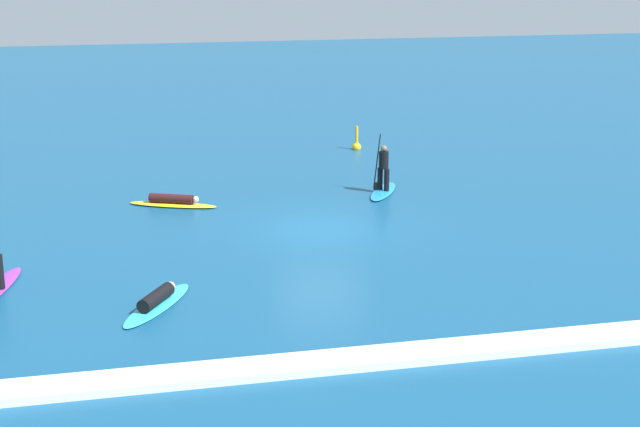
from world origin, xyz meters
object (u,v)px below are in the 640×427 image
object	(u,v)px
surfer_on_teal_board	(157,301)
marker_buoy	(357,145)
surfer_on_blue_board	(383,181)
surfer_on_yellow_board	(173,202)

from	to	relation	value
surfer_on_teal_board	marker_buoy	xyz separation A→B (m)	(9.36, 16.66, 0.03)
surfer_on_blue_board	marker_buoy	xyz separation A→B (m)	(1.02, 7.36, -0.23)
surfer_on_yellow_board	marker_buoy	world-z (taller)	marker_buoy
surfer_on_blue_board	marker_buoy	bearing A→B (deg)	20.62
surfer_on_yellow_board	marker_buoy	xyz separation A→B (m)	(8.29, 7.52, 0.04)
surfer_on_yellow_board	surfer_on_teal_board	distance (m)	9.20
surfer_on_blue_board	surfer_on_teal_board	xyz separation A→B (m)	(-8.34, -9.30, -0.27)
surfer_on_blue_board	surfer_on_teal_board	distance (m)	12.49
surfer_on_yellow_board	marker_buoy	distance (m)	11.19
surfer_on_yellow_board	surfer_on_blue_board	distance (m)	7.28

